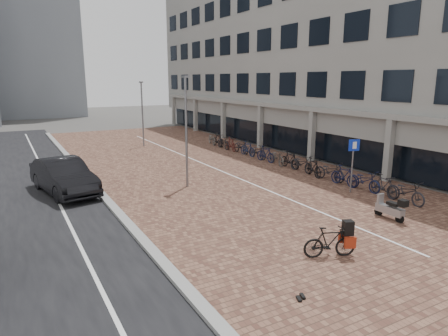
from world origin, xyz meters
TOP-DOWN VIEW (x-y plane):
  - ground at (0.00, 0.00)m, footprint 140.00×140.00m
  - plaza_brick at (2.00, 12.00)m, footprint 14.50×42.00m
  - street_asphalt at (-9.00, 12.00)m, footprint 8.00×50.00m
  - curb at (-5.10, 12.00)m, footprint 0.35×42.00m
  - lane_line at (-7.00, 12.00)m, footprint 0.12×44.00m
  - parking_line at (2.20, 12.00)m, footprint 0.10×30.00m
  - office_building at (12.97, 16.00)m, footprint 8.40×40.00m
  - car_dark at (-6.53, 9.95)m, footprint 2.71×5.29m
  - hero_bike at (-0.45, -1.45)m, footprint 1.70×1.05m
  - shoes at (-2.76, -2.93)m, footprint 0.38×0.35m
  - scooter_front at (4.00, -0.06)m, footprint 0.43×1.37m
  - parking_sign at (5.48, 3.33)m, footprint 0.53×0.20m
  - lamp_near at (-0.93, 8.17)m, footprint 0.12×0.12m
  - lamp_far at (0.99, 21.22)m, footprint 0.12×0.12m
  - bike_row at (6.24, 10.20)m, footprint 1.20×20.45m

SIDE VIEW (x-z plane):
  - ground at x=0.00m, z-range 0.00..0.00m
  - street_asphalt at x=-9.00m, z-range -0.01..0.02m
  - plaza_brick at x=2.00m, z-range -0.01..0.03m
  - lane_line at x=-7.00m, z-range 0.02..0.02m
  - parking_line at x=2.20m, z-range 0.03..0.04m
  - shoes at x=-2.76m, z-range 0.00..0.08m
  - curb at x=-5.10m, z-range 0.00..0.14m
  - scooter_front at x=4.00m, z-range 0.00..0.94m
  - hero_bike at x=-0.45m, z-range -0.07..1.10m
  - bike_row at x=6.24m, z-range 0.00..1.05m
  - car_dark at x=-6.53m, z-range 0.00..1.66m
  - parking_sign at x=5.48m, z-range 0.46..3.06m
  - lamp_far at x=0.99m, z-range 0.00..5.11m
  - lamp_near at x=-0.93m, z-range 0.00..5.46m
  - office_building at x=12.97m, z-range 0.94..15.94m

